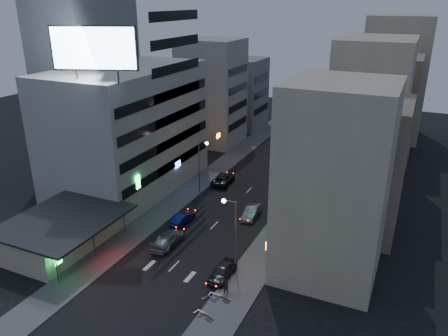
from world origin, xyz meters
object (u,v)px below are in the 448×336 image
Objects in this scene: parked_car_right_near at (222,271)px; scooter_silver_b at (222,290)px; scooter_black_a at (214,315)px; scooter_black_b at (231,296)px; person at (226,286)px; parked_car_left at (223,179)px; parked_car_right_far at (298,167)px; scooter_silver_a at (208,309)px; road_car_blue at (183,218)px; scooter_blue at (218,295)px; road_car_silver at (168,239)px; parked_car_right_mid at (251,212)px.

parked_car_right_near reaches higher than scooter_silver_b.
scooter_black_b reaches higher than scooter_black_a.
scooter_black_a is 0.99× the size of scooter_black_b.
parked_car_right_near is 2.72m from person.
parked_car_left is at bearing 44.31° from scooter_black_a.
scooter_silver_a is (2.21, -37.64, -0.18)m from parked_car_right_far.
road_car_blue is 2.19× the size of scooter_blue.
scooter_black_a reaches higher than scooter_blue.
road_car_silver is at bearing 69.22° from scooter_black_a.
road_car_blue is at bearing -108.59° from parked_car_right_far.
scooter_black_b reaches higher than scooter_blue.
scooter_black_a is at bearing -169.63° from scooter_black_b.
parked_car_right_near reaches higher than road_car_blue.
scooter_blue is 1.26m from scooter_black_b.
parked_car_left is at bearing 27.02° from scooter_silver_b.
parked_car_left reaches higher than parked_car_right_mid.
scooter_black_b is (3.46, -35.18, -0.08)m from parked_car_right_far.
parked_car_right_near is 24.51m from parked_car_left.
scooter_blue is (10.76, -12.10, 0.02)m from road_car_blue.
parked_car_right_mid is 2.38× the size of scooter_blue.
parked_car_right_near is 2.66× the size of scooter_silver_a.
scooter_black_b is 1.07× the size of scooter_silver_b.
scooter_black_a is 1.05m from scooter_silver_a.
parked_car_right_mid is 12.29m from road_car_silver.
scooter_silver_a is (9.62, -8.90, -0.15)m from road_car_silver.
parked_car_right_far is at bearing -138.57° from parked_car_left.
road_car_silver is 11.35m from scooter_silver_b.
scooter_black_a is (12.30, -28.57, -0.04)m from parked_car_left.
person is 0.79× the size of scooter_black_b.
parked_car_right_near is 0.80× the size of parked_car_right_far.
road_car_silver is at bearing 76.16° from scooter_black_b.
scooter_silver_b is at bearing 34.85° from scooter_black_a.
scooter_silver_b is at bearing 146.84° from road_car_silver.
parked_car_left reaches higher than scooter_silver_b.
scooter_silver_a is 2.77m from scooter_black_b.
parked_car_left is 28.32m from scooter_blue.
road_car_silver is at bearing -125.53° from parked_car_right_mid.
parked_car_right_near is 3.83m from scooter_blue.
parked_car_right_mid is at bearing 26.95° from scooter_blue.
parked_car_right_near is at bearing 39.67° from scooter_black_a.
person reaches higher than scooter_silver_b.
parked_car_right_mid is 0.83× the size of road_car_silver.
parked_car_left is 1.33× the size of road_car_blue.
parked_car_right_mid reaches higher than road_car_blue.
scooter_silver_b is at bearing 12.42° from scooter_silver_a.
person is at bearing 139.47° from road_car_blue.
scooter_black_b is (10.87, -6.43, -0.06)m from road_car_silver.
scooter_silver_b is at bearing 29.61° from person.
road_car_blue reaches higher than scooter_silver_a.
scooter_silver_b is (10.79, -11.27, 0.01)m from road_car_blue.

